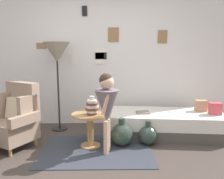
% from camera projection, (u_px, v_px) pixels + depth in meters
% --- Properties ---
extents(ground_plane, '(12.00, 12.00, 0.00)m').
position_uv_depth(ground_plane, '(101.00, 172.00, 2.85)').
color(ground_plane, '#423833').
extents(gallery_wall, '(4.80, 0.12, 2.60)m').
position_uv_depth(gallery_wall, '(103.00, 58.00, 4.54)').
color(gallery_wall, silver).
rests_on(gallery_wall, ground).
extents(rug, '(1.61, 1.14, 0.01)m').
position_uv_depth(rug, '(97.00, 150.00, 3.45)').
color(rug, '#333842').
rests_on(rug, ground).
extents(armchair, '(0.90, 0.84, 0.97)m').
position_uv_depth(armchair, '(15.00, 118.00, 3.56)').
color(armchair, tan).
rests_on(armchair, ground).
extents(daybed, '(1.97, 0.98, 0.40)m').
position_uv_depth(daybed, '(167.00, 124.00, 4.05)').
color(daybed, '#4C4742').
rests_on(daybed, ground).
extents(pillow_head, '(0.20, 0.14, 0.20)m').
position_uv_depth(pillow_head, '(215.00, 109.00, 3.87)').
color(pillow_head, '#D64C56').
rests_on(pillow_head, daybed).
extents(pillow_mid, '(0.20, 0.12, 0.19)m').
position_uv_depth(pillow_mid, '(201.00, 106.00, 4.08)').
color(pillow_mid, tan).
rests_on(pillow_mid, daybed).
extents(side_table, '(0.55, 0.55, 0.52)m').
position_uv_depth(side_table, '(90.00, 123.00, 3.54)').
color(side_table, tan).
rests_on(side_table, ground).
extents(vase_striped, '(0.20, 0.20, 0.27)m').
position_uv_depth(vase_striped, '(92.00, 107.00, 3.45)').
color(vase_striped, brown).
rests_on(vase_striped, side_table).
extents(floor_lamp, '(0.47, 0.47, 1.59)m').
position_uv_depth(floor_lamp, '(57.00, 54.00, 4.12)').
color(floor_lamp, black).
rests_on(floor_lamp, ground).
extents(person_child, '(0.34, 0.34, 1.15)m').
position_uv_depth(person_child, '(107.00, 103.00, 3.25)').
color(person_child, '#D8AD8E').
rests_on(person_child, ground).
extents(book_on_daybed, '(0.23, 0.18, 0.03)m').
position_uv_depth(book_on_daybed, '(143.00, 112.00, 3.96)').
color(book_on_daybed, gray).
rests_on(book_on_daybed, daybed).
extents(demijohn_near, '(0.35, 0.35, 0.43)m').
position_uv_depth(demijohn_near, '(122.00, 134.00, 3.61)').
color(demijohn_near, '#2D3D33').
rests_on(demijohn_near, ground).
extents(demijohn_far, '(0.30, 0.30, 0.38)m').
position_uv_depth(demijohn_far, '(148.00, 135.00, 3.65)').
color(demijohn_far, '#2D3D33').
rests_on(demijohn_far, ground).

